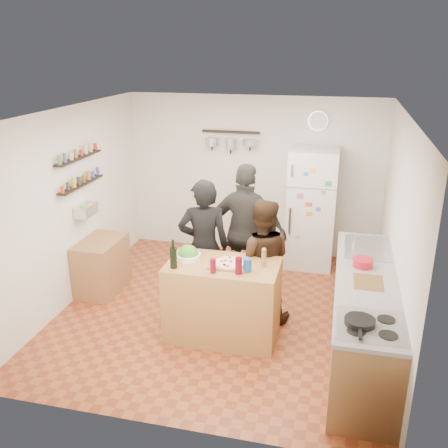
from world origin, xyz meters
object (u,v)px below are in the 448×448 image
(salad_bowl, at_px, (188,256))
(red_bowl, at_px, (363,263))
(person_back, at_px, (246,233))
(side_table, at_px, (102,265))
(person_center, at_px, (261,261))
(counter_run, at_px, (364,318))
(fridge, at_px, (311,208))
(pepper_mill, at_px, (264,259))
(wine_bottle, at_px, (173,258))
(prep_island, at_px, (223,300))
(person_left, at_px, (204,247))
(skillet, at_px, (360,321))
(salt_canister, at_px, (247,265))
(wall_clock, at_px, (318,121))

(salad_bowl, distance_m, red_bowl, 1.94)
(person_back, xyz_separation_m, side_table, (-1.94, -0.30, -0.54))
(side_table, bearing_deg, person_center, -5.97)
(person_center, distance_m, counter_run, 1.35)
(salad_bowl, relative_size, fridge, 0.16)
(pepper_mill, height_order, fridge, fridge)
(person_center, bearing_deg, wine_bottle, 32.75)
(red_bowl, bearing_deg, wine_bottle, -166.32)
(prep_island, relative_size, salad_bowl, 4.30)
(wine_bottle, relative_size, fridge, 0.13)
(fridge, bearing_deg, wine_bottle, -117.69)
(salad_bowl, xyz_separation_m, wine_bottle, (-0.08, -0.27, 0.09))
(red_bowl, xyz_separation_m, side_table, (-3.39, 0.46, -0.60))
(red_bowl, relative_size, side_table, 0.27)
(person_left, bearing_deg, person_back, -148.70)
(pepper_mill, distance_m, person_left, 0.96)
(salad_bowl, bearing_deg, person_back, 63.53)
(skillet, bearing_deg, side_table, 153.10)
(person_left, distance_m, red_bowl, 1.90)
(salt_canister, bearing_deg, person_left, 135.59)
(pepper_mill, bearing_deg, person_left, 149.30)
(person_left, xyz_separation_m, wall_clock, (1.18, 2.07, 1.29))
(person_center, bearing_deg, counter_run, 149.82)
(prep_island, distance_m, red_bowl, 1.62)
(wine_bottle, distance_m, fridge, 2.82)
(person_left, bearing_deg, salt_canister, 118.87)
(prep_island, height_order, side_table, prep_island)
(prep_island, relative_size, person_left, 0.72)
(skillet, bearing_deg, pepper_mill, 134.80)
(person_center, height_order, red_bowl, person_center)
(wine_bottle, relative_size, counter_run, 0.09)
(pepper_mill, xyz_separation_m, person_center, (-0.10, 0.44, -0.23))
(wine_bottle, bearing_deg, skillet, -20.88)
(wine_bottle, relative_size, person_back, 0.13)
(wine_bottle, height_order, wall_clock, wall_clock)
(wine_bottle, distance_m, counter_run, 2.15)
(pepper_mill, xyz_separation_m, counter_run, (1.11, -0.07, -0.54))
(skillet, relative_size, fridge, 0.15)
(wine_bottle, bearing_deg, red_bowl, 13.68)
(salad_bowl, height_order, red_bowl, red_bowl)
(counter_run, bearing_deg, red_bowl, 99.76)
(person_left, bearing_deg, red_bowl, 155.16)
(prep_island, relative_size, wine_bottle, 5.30)
(red_bowl, height_order, side_table, red_bowl)
(pepper_mill, xyz_separation_m, fridge, (0.36, 2.23, -0.09))
(salad_bowl, relative_size, side_table, 0.36)
(pepper_mill, xyz_separation_m, person_back, (-0.39, 0.97, -0.09))
(wall_clock, bearing_deg, person_center, -102.22)
(person_left, bearing_deg, side_table, -23.84)
(person_center, xyz_separation_m, side_table, (-2.23, 0.23, -0.40))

